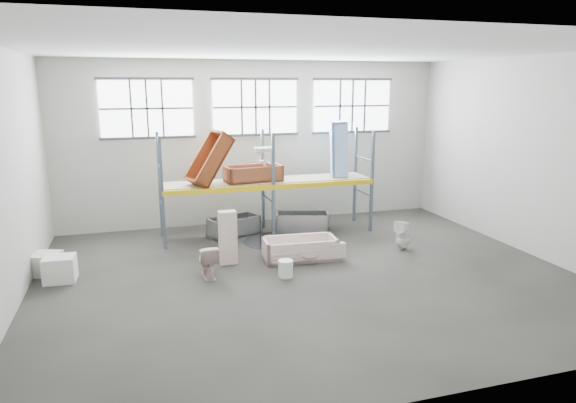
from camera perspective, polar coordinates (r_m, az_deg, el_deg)
name	(u,v)px	position (r m, az deg, el deg)	size (l,w,h in m)	color
floor	(307,277)	(11.89, 2.11, -8.39)	(12.00, 10.00, 0.10)	#46433D
ceiling	(309,46)	(11.11, 2.34, 16.94)	(12.00, 10.00, 0.10)	silver
wall_back	(255,143)	(16.04, -3.69, 6.56)	(12.00, 0.10, 5.00)	#ACACA1
wall_front	(437,228)	(6.76, 16.29, -2.82)	(12.00, 0.10, 5.00)	#BBBAAC
wall_left	(0,182)	(10.90, -29.46, 1.89)	(0.10, 10.00, 5.00)	#A6A69A
wall_right	(534,156)	(14.36, 25.77, 4.56)	(0.10, 10.00, 5.00)	#B1B0A5
window_left	(147,109)	(15.44, -15.48, 9.98)	(2.60, 0.04, 1.60)	white
window_mid	(255,107)	(15.85, -3.66, 10.48)	(2.60, 0.04, 1.60)	white
window_right	(352,106)	(16.87, 7.17, 10.55)	(2.60, 0.04, 1.60)	white
rack_upright_la	(162,194)	(13.67, -13.87, 0.85)	(0.08, 0.08, 3.00)	slate
rack_upright_lb	(160,185)	(14.85, -14.13, 1.78)	(0.08, 0.08, 3.00)	slate
rack_upright_ma	(273,187)	(14.13, -1.64, 1.61)	(0.08, 0.08, 3.00)	slate
rack_upright_mb	(263,180)	(15.27, -2.82, 2.46)	(0.08, 0.08, 3.00)	slate
rack_upright_ra	(372,181)	(15.18, 9.36, 2.23)	(0.08, 0.08, 3.00)	slate
rack_upright_rb	(355,175)	(16.24, 7.51, 3.00)	(0.08, 0.08, 3.00)	slate
rack_beam_front	(273,187)	(14.13, -1.64, 1.61)	(6.00, 0.10, 0.14)	yellow
rack_beam_back	(263,180)	(15.27, -2.82, 2.46)	(6.00, 0.10, 0.14)	yellow
shelf_deck	(268,181)	(14.68, -2.26, 2.36)	(5.90, 1.10, 0.03)	gray
wet_patch	(276,241)	(14.31, -1.39, -4.43)	(1.80, 1.80, 0.00)	black
bathtub_beige	(300,249)	(12.82, 1.33, -5.28)	(1.81, 0.85, 0.53)	beige
cistern_spare	(338,250)	(12.73, 5.56, -5.42)	(0.38, 0.18, 0.36)	beige
sink_in_tub	(309,257)	(12.53, 2.41, -6.24)	(0.41, 0.41, 0.14)	beige
toilet_beige	(208,261)	(11.76, -8.97, -6.57)	(0.42, 0.74, 0.76)	beige
cistern_tall	(228,238)	(12.47, -6.75, -4.02)	(0.42, 0.28, 1.31)	beige
toilet_white	(403,235)	(13.83, 12.70, -3.67)	(0.36, 0.36, 0.79)	white
steel_tub_left	(234,226)	(14.91, -6.06, -2.72)	(1.46, 0.68, 0.53)	#B2B4BA
steel_tub_right	(302,222)	(15.15, 1.60, -2.33)	(1.55, 0.72, 0.57)	#B6B8BE
rust_tub_flat	(253,173)	(14.47, -3.90, 3.15)	(1.58, 0.74, 0.45)	brown
rust_tub_tilted	(209,159)	(14.08, -8.79, 4.71)	(1.57, 0.73, 0.44)	#94351D
sink_on_shelf	(265,164)	(14.32, -2.62, 4.17)	(0.60, 0.46, 0.53)	silver
blue_tub_upright	(339,149)	(15.30, 5.69, 5.82)	(1.65, 0.77, 0.46)	#8DB8F1
bucket	(286,269)	(11.68, -0.27, -7.51)	(0.33, 0.33, 0.39)	white
carton_near	(60,269)	(12.47, -24.13, -6.89)	(0.66, 0.57, 0.57)	white
carton_far	(46,264)	(13.06, -25.44, -6.31)	(0.60, 0.60, 0.50)	silver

